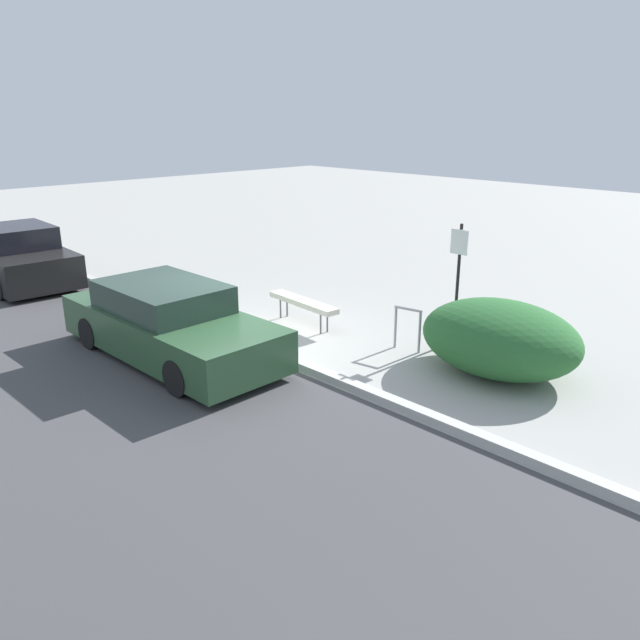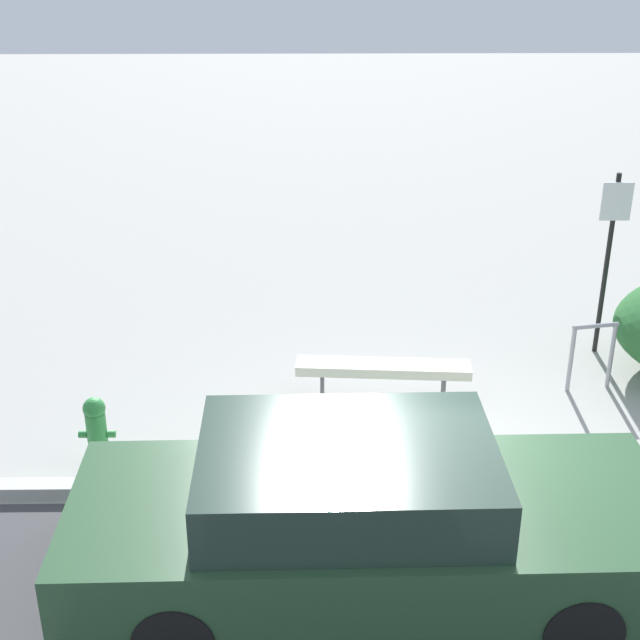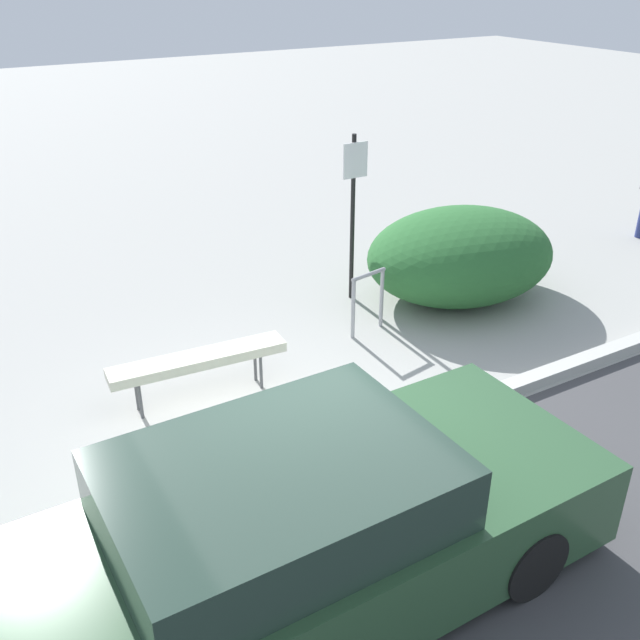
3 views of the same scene
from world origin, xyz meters
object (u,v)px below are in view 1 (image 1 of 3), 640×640
at_px(bench, 303,303).
at_px(fire_hydrant, 180,289).
at_px(sign_post, 458,273).
at_px(parked_car_far, 19,258).
at_px(parked_car_near, 169,324).
at_px(bike_rack, 408,324).

xyz_separation_m(bench, fire_hydrant, (-2.91, -1.13, -0.07)).
bearing_deg(sign_post, parked_car_far, -157.45).
relative_size(bench, sign_post, 0.84).
distance_m(fire_hydrant, parked_car_near, 3.11).
distance_m(sign_post, parked_car_far, 11.24).
distance_m(fire_hydrant, parked_car_far, 5.00).
bearing_deg(bench, parked_car_near, -93.16).
distance_m(parked_car_near, parked_car_far, 7.18).
bearing_deg(bike_rack, parked_car_far, -161.53).
xyz_separation_m(bike_rack, parked_car_far, (-9.99, -3.33, 0.17)).
bearing_deg(parked_car_far, sign_post, 25.15).
bearing_deg(parked_car_near, parked_car_far, 179.18).
height_order(fire_hydrant, parked_car_far, parked_car_far).
height_order(sign_post, parked_car_near, sign_post).
bearing_deg(sign_post, fire_hydrant, -156.45).
xyz_separation_m(parked_car_near, parked_car_far, (-7.18, -0.01, 0.04)).
relative_size(bike_rack, parked_car_far, 0.20).
height_order(parked_car_near, parked_car_far, parked_car_far).
distance_m(sign_post, fire_hydrant, 6.30).
relative_size(sign_post, fire_hydrant, 3.01).
bearing_deg(bike_rack, bench, -170.81).
relative_size(bench, parked_car_far, 0.48).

